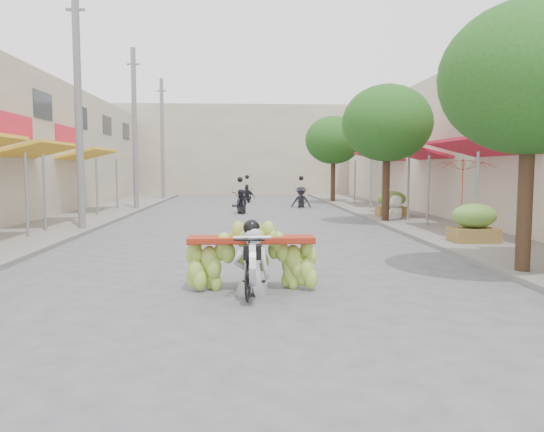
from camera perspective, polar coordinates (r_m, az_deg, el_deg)
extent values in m
plane|color=#5A5A5F|center=(6.25, -2.92, -14.49)|extent=(120.00, 120.00, 0.00)
cube|color=slate|center=(22.12, -21.48, -0.50)|extent=(4.00, 60.00, 0.12)
cube|color=slate|center=(22.13, 15.41, -0.33)|extent=(4.00, 60.00, 0.12)
cylinder|color=slate|center=(16.93, -24.90, 1.87)|extent=(0.08, 0.08, 2.55)
cube|color=gold|center=(20.20, -23.85, 6.55)|extent=(1.77, 4.00, 0.53)
cylinder|color=slate|center=(18.23, -23.27, 2.13)|extent=(0.08, 0.08, 2.55)
cylinder|color=slate|center=(21.64, -19.99, 2.65)|extent=(0.08, 0.08, 2.55)
cube|color=red|center=(20.57, -26.26, 8.80)|extent=(0.10, 3.50, 0.80)
cube|color=gold|center=(25.90, -19.13, 6.30)|extent=(1.77, 4.00, 0.53)
cylinder|color=slate|center=(23.95, -18.32, 2.91)|extent=(0.08, 0.08, 2.55)
cylinder|color=slate|center=(27.44, -16.35, 3.21)|extent=(0.08, 0.08, 2.55)
cube|color=red|center=(26.19, -21.05, 8.09)|extent=(0.10, 3.50, 0.80)
cube|color=#1E2328|center=(23.45, -23.47, 10.85)|extent=(0.08, 2.00, 1.10)
cube|color=#1E2328|center=(28.17, -19.89, 9.93)|extent=(0.08, 2.00, 1.10)
cube|color=#1E2328|center=(32.98, -17.35, 9.26)|extent=(0.08, 2.00, 1.10)
cube|color=#1E2328|center=(37.83, -15.47, 8.75)|extent=(0.08, 2.00, 1.10)
cylinder|color=slate|center=(13.40, 25.03, 1.13)|extent=(0.08, 0.08, 2.55)
cube|color=#B8182F|center=(17.43, 21.24, 6.94)|extent=(1.77, 4.20, 0.53)
cylinder|color=slate|center=(15.37, 21.18, 1.72)|extent=(0.08, 0.08, 2.55)
cylinder|color=slate|center=(18.89, 16.45, 2.43)|extent=(0.08, 0.08, 2.55)
cube|color=#B8182F|center=(23.03, 15.06, 6.59)|extent=(1.77, 4.20, 0.53)
cylinder|color=slate|center=(20.98, 14.45, 2.73)|extent=(0.08, 0.08, 2.55)
cylinder|color=slate|center=(24.63, 11.79, 3.12)|extent=(0.08, 0.08, 2.55)
cube|color=#B8182F|center=(28.79, 11.34, 6.34)|extent=(1.77, 4.20, 0.53)
cylinder|color=slate|center=(26.76, 10.59, 3.29)|extent=(0.08, 0.08, 2.55)
cylinder|color=slate|center=(30.46, 8.90, 3.53)|extent=(0.08, 0.08, 2.55)
cube|color=#B5A68F|center=(43.91, -3.08, 6.97)|extent=(20.00, 6.00, 7.00)
cylinder|color=slate|center=(18.78, -20.09, 10.64)|extent=(0.24, 0.24, 8.00)
cube|color=slate|center=(19.37, -20.41, 20.10)|extent=(0.60, 0.08, 0.08)
cylinder|color=slate|center=(27.49, -14.55, 8.95)|extent=(0.24, 0.24, 8.00)
cube|color=slate|center=(27.90, -14.70, 15.51)|extent=(0.60, 0.08, 0.08)
cylinder|color=slate|center=(36.34, -11.71, 8.04)|extent=(0.24, 0.24, 8.00)
cube|color=slate|center=(36.65, -11.80, 13.04)|extent=(0.60, 0.08, 0.08)
cylinder|color=#3A2719|center=(11.28, 25.59, 2.10)|extent=(0.28, 0.28, 3.20)
ellipsoid|color=#225719|center=(11.40, 26.03, 13.21)|extent=(3.40, 3.40, 2.90)
cylinder|color=#3A2719|center=(20.62, 12.16, 3.64)|extent=(0.28, 0.28, 3.20)
ellipsoid|color=#225719|center=(20.68, 12.28, 9.74)|extent=(3.40, 3.40, 2.90)
cylinder|color=#3A2719|center=(32.35, 6.58, 4.23)|extent=(0.28, 0.28, 3.20)
ellipsoid|color=#225719|center=(32.39, 6.62, 8.12)|extent=(3.40, 3.40, 2.90)
cube|color=olive|center=(15.31, 20.88, -1.68)|extent=(1.20, 0.80, 0.50)
ellipsoid|color=#639939|center=(15.26, 20.95, 0.48)|extent=(1.20, 0.88, 0.66)
cube|color=olive|center=(22.82, 12.73, 0.67)|extent=(1.20, 0.80, 0.50)
ellipsoid|color=#639939|center=(22.78, 12.76, 2.12)|extent=(1.20, 0.88, 0.66)
imported|color=black|center=(8.85, -2.20, -5.12)|extent=(0.72, 1.83, 1.05)
cylinder|color=silver|center=(8.19, -2.13, -5.27)|extent=(0.10, 0.66, 0.66)
cube|color=black|center=(8.26, -2.15, -3.91)|extent=(0.28, 0.22, 0.22)
cylinder|color=silver|center=(8.33, -2.17, -2.31)|extent=(0.60, 0.05, 0.05)
cube|color=maroon|center=(9.14, -2.24, -2.53)|extent=(2.17, 0.55, 0.10)
imported|color=silver|center=(8.71, -2.21, -1.05)|extent=(0.62, 0.46, 1.72)
sphere|color=black|center=(8.63, -2.23, 4.41)|extent=(0.28, 0.28, 0.28)
imported|color=#AD2C17|center=(16.06, 19.92, 6.02)|extent=(2.20, 2.20, 1.66)
imported|color=white|center=(21.57, 13.20, 2.18)|extent=(1.05, 0.97, 1.83)
imported|color=black|center=(24.78, -3.44, 1.42)|extent=(0.95, 1.84, 0.99)
imported|color=#23242B|center=(24.74, -3.45, 2.88)|extent=(0.86, 0.61, 1.65)
sphere|color=black|center=(24.73, -3.46, 3.93)|extent=(0.26, 0.26, 0.26)
imported|color=black|center=(28.44, 3.15, 2.03)|extent=(0.87, 1.97, 1.12)
imported|color=#23242B|center=(28.41, 3.15, 3.17)|extent=(1.14, 0.73, 1.65)
sphere|color=black|center=(28.40, 3.16, 4.09)|extent=(0.26, 0.26, 0.26)
imported|color=black|center=(32.52, -2.70, 2.21)|extent=(0.97, 1.66, 0.88)
imported|color=#23242B|center=(32.49, -2.70, 3.42)|extent=(1.08, 0.78, 1.65)
sphere|color=black|center=(32.48, -2.71, 4.22)|extent=(0.26, 0.26, 0.26)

